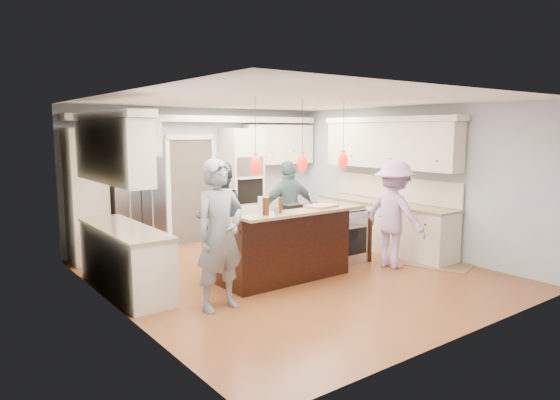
# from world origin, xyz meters

# --- Properties ---
(ground_plane) EXTENTS (6.00, 6.00, 0.00)m
(ground_plane) POSITION_xyz_m (0.00, 0.00, 0.00)
(ground_plane) COLOR #9A532A
(ground_plane) RESTS_ON ground
(room_shell) EXTENTS (5.54, 6.04, 2.72)m
(room_shell) POSITION_xyz_m (0.00, 0.00, 1.82)
(room_shell) COLOR #B2BCC6
(room_shell) RESTS_ON ground
(refrigerator) EXTENTS (0.90, 0.70, 1.80)m
(refrigerator) POSITION_xyz_m (-1.55, 2.64, 0.90)
(refrigerator) COLOR #B7B7BC
(refrigerator) RESTS_ON ground
(oven_column) EXTENTS (0.72, 0.69, 2.30)m
(oven_column) POSITION_xyz_m (0.75, 2.67, 1.15)
(oven_column) COLOR beige
(oven_column) RESTS_ON ground
(back_upper_cabinets) EXTENTS (5.30, 0.61, 2.54)m
(back_upper_cabinets) POSITION_xyz_m (-0.75, 2.76, 1.67)
(back_upper_cabinets) COLOR beige
(back_upper_cabinets) RESTS_ON ground
(right_counter_run) EXTENTS (0.64, 3.10, 2.51)m
(right_counter_run) POSITION_xyz_m (2.44, 0.30, 1.06)
(right_counter_run) COLOR beige
(right_counter_run) RESTS_ON ground
(left_cabinets) EXTENTS (0.64, 2.30, 2.51)m
(left_cabinets) POSITION_xyz_m (-2.44, 0.80, 1.06)
(left_cabinets) COLOR beige
(left_cabinets) RESTS_ON ground
(kitchen_island) EXTENTS (2.10, 1.46, 1.12)m
(kitchen_island) POSITION_xyz_m (-0.25, 0.07, 0.49)
(kitchen_island) COLOR black
(kitchen_island) RESTS_ON ground
(island_range) EXTENTS (0.82, 0.71, 0.92)m
(island_range) POSITION_xyz_m (1.16, 0.15, 0.46)
(island_range) COLOR #B7B7BC
(island_range) RESTS_ON ground
(pendant_lights) EXTENTS (1.75, 0.15, 1.03)m
(pendant_lights) POSITION_xyz_m (-0.25, -0.51, 1.80)
(pendant_lights) COLOR black
(pendant_lights) RESTS_ON ground
(person_bar_end) EXTENTS (0.73, 0.51, 1.91)m
(person_bar_end) POSITION_xyz_m (-1.68, -0.64, 0.96)
(person_bar_end) COLOR slate
(person_bar_end) RESTS_ON ground
(person_far_left) EXTENTS (0.94, 0.79, 1.76)m
(person_far_left) POSITION_xyz_m (-0.82, 0.85, 0.88)
(person_far_left) COLOR #28364E
(person_far_left) RESTS_ON ground
(person_far_right) EXTENTS (1.08, 0.60, 1.74)m
(person_far_right) POSITION_xyz_m (0.59, 0.87, 0.87)
(person_far_right) COLOR #496665
(person_far_right) RESTS_ON ground
(person_range_side) EXTENTS (0.74, 1.19, 1.78)m
(person_range_side) POSITION_xyz_m (1.60, -0.65, 0.89)
(person_range_side) COLOR #B68DBE
(person_range_side) RESTS_ON ground
(floor_rug) EXTENTS (0.98, 1.18, 0.01)m
(floor_rug) POSITION_xyz_m (2.32, -1.06, 0.01)
(floor_rug) COLOR olive
(floor_rug) RESTS_ON ground
(water_bottle) EXTENTS (0.07, 0.07, 0.27)m
(water_bottle) POSITION_xyz_m (-1.06, -0.62, 1.26)
(water_bottle) COLOR silver
(water_bottle) RESTS_ON kitchen_island
(beer_bottle_a) EXTENTS (0.08, 0.08, 0.24)m
(beer_bottle_a) POSITION_xyz_m (-0.92, -0.51, 1.24)
(beer_bottle_a) COLOR #45230C
(beer_bottle_a) RESTS_ON kitchen_island
(beer_bottle_b) EXTENTS (0.07, 0.07, 0.24)m
(beer_bottle_b) POSITION_xyz_m (-0.91, -0.57, 1.24)
(beer_bottle_b) COLOR #45230C
(beer_bottle_b) RESTS_ON kitchen_island
(beer_bottle_c) EXTENTS (0.06, 0.06, 0.22)m
(beer_bottle_c) POSITION_xyz_m (-0.66, -0.54, 1.23)
(beer_bottle_c) COLOR #45230C
(beer_bottle_c) RESTS_ON kitchen_island
(drink_can) EXTENTS (0.08, 0.08, 0.12)m
(drink_can) POSITION_xyz_m (-0.79, -0.63, 1.18)
(drink_can) COLOR #B7B7BC
(drink_can) RESTS_ON kitchen_island
(cutting_board) EXTENTS (0.50, 0.39, 0.03)m
(cutting_board) POSITION_xyz_m (0.17, -0.47, 1.14)
(cutting_board) COLOR tan
(cutting_board) RESTS_ON kitchen_island
(pot_large) EXTENTS (0.24, 0.24, 0.14)m
(pot_large) POSITION_xyz_m (0.89, 0.34, 0.99)
(pot_large) COLOR #B7B7BC
(pot_large) RESTS_ON island_range
(pot_small) EXTENTS (0.22, 0.22, 0.11)m
(pot_small) POSITION_xyz_m (1.19, 0.13, 0.97)
(pot_small) COLOR #B7B7BC
(pot_small) RESTS_ON island_range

